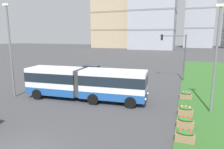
# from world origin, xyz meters

# --- Properties ---
(articulated_bus) EXTENTS (12.00, 3.62, 3.00)m
(articulated_bus) POSITION_xyz_m (-1.32, 9.87, 1.65)
(articulated_bus) COLOR white
(articulated_bus) RESTS_ON ground
(car_white_van) EXTENTS (4.57, 2.42, 1.58)m
(car_white_van) POSITION_xyz_m (-6.04, 20.96, 0.75)
(car_white_van) COLOR silver
(car_white_van) RESTS_ON ground
(flower_planter_1) EXTENTS (1.10, 0.56, 0.74)m
(flower_planter_1) POSITION_xyz_m (7.87, 4.67, 0.43)
(flower_planter_1) COLOR #937051
(flower_planter_1) RESTS_ON grass_median
(flower_planter_2) EXTENTS (1.10, 0.56, 0.74)m
(flower_planter_2) POSITION_xyz_m (7.87, 6.64, 0.43)
(flower_planter_2) COLOR #937051
(flower_planter_2) RESTS_ON grass_median
(flower_planter_3) EXTENTS (1.10, 0.56, 0.74)m
(flower_planter_3) POSITION_xyz_m (7.87, 8.92, 0.43)
(flower_planter_3) COLOR #937051
(flower_planter_3) RESTS_ON grass_median
(flower_planter_4) EXTENTS (1.10, 0.56, 0.74)m
(flower_planter_4) POSITION_xyz_m (7.87, 13.31, 0.43)
(flower_planter_4) COLOR #937051
(flower_planter_4) RESTS_ON grass_median
(traffic_light_far_right) EXTENTS (3.53, 0.28, 6.31)m
(traffic_light_far_right) POSITION_xyz_m (6.38, 22.00, 4.30)
(traffic_light_far_right) COLOR #474C51
(traffic_light_far_right) RESTS_ON ground
(streetlight_left) EXTENTS (0.70, 0.28, 9.08)m
(streetlight_left) POSITION_xyz_m (-8.50, 8.13, 4.98)
(streetlight_left) COLOR slate
(streetlight_left) RESTS_ON ground
(streetlight_median) EXTENTS (0.70, 0.28, 8.38)m
(streetlight_median) POSITION_xyz_m (9.77, 10.20, 4.63)
(streetlight_median) COLOR slate
(streetlight_median) RESTS_ON ground
(apartment_tower_west) EXTENTS (20.11, 19.96, 44.33)m
(apartment_tower_west) POSITION_xyz_m (-30.00, 99.54, 22.19)
(apartment_tower_west) COLOR tan
(apartment_tower_west) RESTS_ON ground
(apartment_tower_westcentre) EXTENTS (20.34, 19.29, 42.50)m
(apartment_tower_westcentre) POSITION_xyz_m (-8.01, 91.95, 21.27)
(apartment_tower_westcentre) COLOR #9EA3AD
(apartment_tower_westcentre) RESTS_ON ground
(apartment_tower_centre) EXTENTS (14.45, 14.25, 49.18)m
(apartment_tower_centre) POSITION_xyz_m (12.88, 113.76, 24.61)
(apartment_tower_centre) COLOR #9EA3AD
(apartment_tower_centre) RESTS_ON ground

